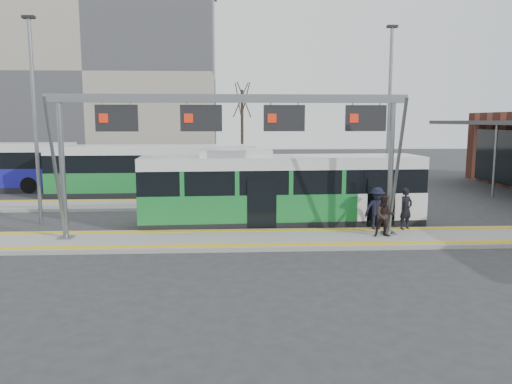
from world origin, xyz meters
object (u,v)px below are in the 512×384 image
gantry (233,124)px  hero_bus (281,190)px  passenger_c (377,209)px  passenger_a (406,209)px  passenger_b (385,216)px

gantry → hero_bus: (2.02, 2.67, -2.82)m
gantry → passenger_c: size_ratio=7.75×
passenger_c → passenger_a: bearing=-13.6°
hero_bus → gantry: bearing=-129.5°
gantry → passenger_a: gantry is taller
passenger_b → hero_bus: bearing=140.6°
passenger_a → passenger_c: size_ratio=0.98×
passenger_a → passenger_c: passenger_c is taller
gantry → passenger_c: (5.63, 0.85, -3.31)m
passenger_a → passenger_c: 1.16m
hero_bus → passenger_c: hero_bus is taller
passenger_a → passenger_b: bearing=-161.9°
passenger_a → passenger_c: bearing=153.8°
gantry → passenger_b: 6.51m
passenger_c → passenger_b: bearing=-106.7°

